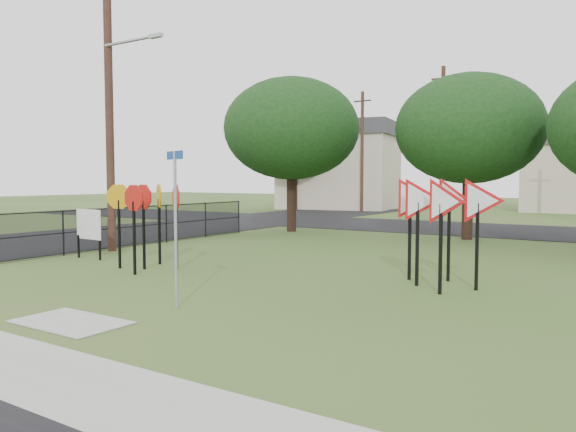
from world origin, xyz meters
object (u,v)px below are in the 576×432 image
(street_name_sign, at_px, (176,218))
(yield_sign_cluster, at_px, (439,205))
(info_board, at_px, (89,226))
(stop_sign_cluster, at_px, (146,206))

(street_name_sign, height_order, yield_sign_cluster, street_name_sign)
(info_board, bearing_deg, yield_sign_cluster, 8.47)
(street_name_sign, xyz_separation_m, stop_sign_cluster, (-3.99, 2.95, 0.03))
(yield_sign_cluster, bearing_deg, info_board, -171.53)
(info_board, bearing_deg, street_name_sign, -25.50)
(stop_sign_cluster, bearing_deg, yield_sign_cluster, 14.76)
(yield_sign_cluster, relative_size, info_board, 1.83)
(street_name_sign, bearing_deg, info_board, 154.50)
(stop_sign_cluster, xyz_separation_m, yield_sign_cluster, (7.54, 1.99, 0.12))
(street_name_sign, height_order, info_board, street_name_sign)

